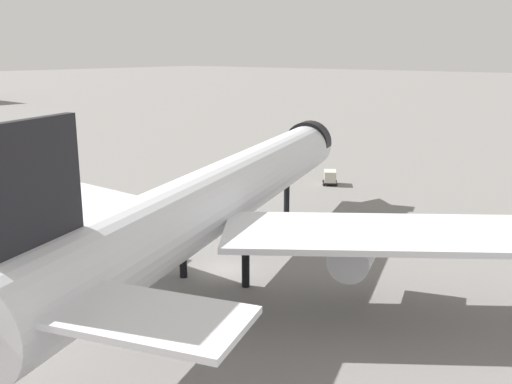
% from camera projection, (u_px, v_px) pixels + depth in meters
% --- Properties ---
extents(ground, '(900.00, 900.00, 0.00)m').
position_uv_depth(ground, '(226.00, 270.00, 45.58)').
color(ground, slate).
extents(airliner_near_gate, '(53.24, 47.50, 14.21)m').
position_uv_depth(airliner_near_gate, '(224.00, 195.00, 43.56)').
color(airliner_near_gate, silver).
rests_on(airliner_near_gate, ground).
extents(baggage_cart_trailing, '(2.87, 2.74, 1.82)m').
position_uv_depth(baggage_cart_trailing, '(330.00, 177.00, 74.43)').
color(baggage_cart_trailing, black).
rests_on(baggage_cart_trailing, ground).
extents(traffic_cone_wingtip, '(0.63, 0.63, 0.79)m').
position_uv_depth(traffic_cone_wingtip, '(61.00, 195.00, 67.69)').
color(traffic_cone_wingtip, '#F2600C').
rests_on(traffic_cone_wingtip, ground).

